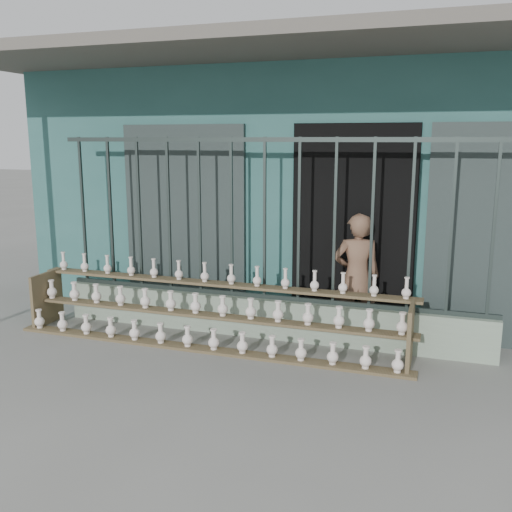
% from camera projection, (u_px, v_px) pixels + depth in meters
% --- Properties ---
extents(ground, '(60.00, 60.00, 0.00)m').
position_uv_depth(ground, '(222.00, 380.00, 5.36)').
color(ground, slate).
extents(workshop_building, '(7.40, 6.60, 3.21)m').
position_uv_depth(workshop_building, '(321.00, 178.00, 8.96)').
color(workshop_building, '#2C5D59').
rests_on(workshop_building, ground).
extents(parapet_wall, '(5.00, 0.20, 0.45)m').
position_uv_depth(parapet_wall, '(264.00, 317.00, 6.52)').
color(parapet_wall, gray).
rests_on(parapet_wall, ground).
extents(security_fence, '(5.00, 0.04, 1.80)m').
position_uv_depth(security_fence, '(265.00, 220.00, 6.29)').
color(security_fence, '#283330').
rests_on(security_fence, parapet_wall).
extents(shelf_rack, '(4.50, 0.68, 0.85)m').
position_uv_depth(shelf_rack, '(209.00, 312.00, 6.26)').
color(shelf_rack, brown).
rests_on(shelf_rack, ground).
extents(elderly_woman, '(0.59, 0.47, 1.43)m').
position_uv_depth(elderly_woman, '(357.00, 277.00, 6.37)').
color(elderly_woman, brown).
rests_on(elderly_woman, ground).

